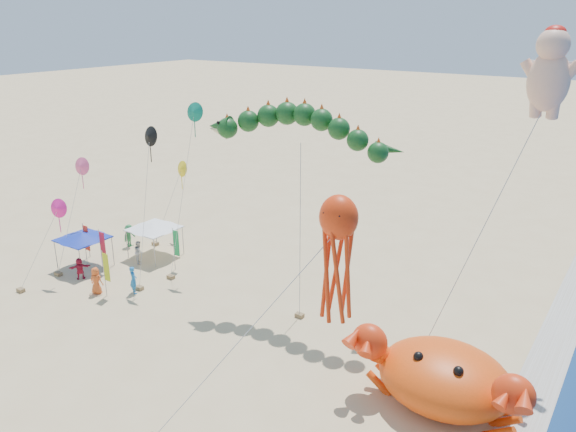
% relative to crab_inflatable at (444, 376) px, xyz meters
% --- Properties ---
extents(ground, '(320.00, 320.00, 0.00)m').
position_rel_crab_inflatable_xyz_m(ground, '(-8.52, 0.85, -1.61)').
color(ground, '#D1B784').
rests_on(ground, ground).
extents(foam_strip, '(320.00, 320.00, 0.00)m').
position_rel_crab_inflatable_xyz_m(foam_strip, '(3.48, 0.85, -1.60)').
color(foam_strip, silver).
rests_on(foam_strip, ground).
extents(crab_inflatable, '(8.34, 5.38, 3.65)m').
position_rel_crab_inflatable_xyz_m(crab_inflatable, '(0.00, 0.00, 0.00)').
color(crab_inflatable, '#F2490C').
rests_on(crab_inflatable, ground).
extents(dragon_kite, '(11.35, 4.23, 12.21)m').
position_rel_crab_inflatable_xyz_m(dragon_kite, '(-10.75, 4.22, 9.36)').
color(dragon_kite, '#113F16').
rests_on(dragon_kite, ground).
extents(cherub_kite, '(4.85, 5.02, 16.82)m').
position_rel_crab_inflatable_xyz_m(cherub_kite, '(1.22, 7.76, 13.12)').
color(cherub_kite, '#FFBD9B').
rests_on(cherub_kite, ground).
extents(octopus_kite, '(6.78, 6.30, 10.65)m').
position_rel_crab_inflatable_xyz_m(octopus_kite, '(-3.73, -3.75, 6.75)').
color(octopus_kite, red).
rests_on(octopus_kite, ground).
extents(canopy_blue, '(3.31, 3.31, 2.71)m').
position_rel_crab_inflatable_xyz_m(canopy_blue, '(-26.70, 0.62, 0.83)').
color(canopy_blue, gray).
rests_on(canopy_blue, ground).
extents(canopy_white, '(3.47, 3.47, 2.71)m').
position_rel_crab_inflatable_xyz_m(canopy_white, '(-23.98, 4.90, 0.83)').
color(canopy_white, gray).
rests_on(canopy_white, ground).
extents(feather_flags, '(6.63, 5.48, 3.20)m').
position_rel_crab_inflatable_xyz_m(feather_flags, '(-23.56, 1.09, 0.40)').
color(feather_flags, gray).
rests_on(feather_flags, ground).
extents(beachgoers, '(28.99, 7.71, 1.88)m').
position_rel_crab_inflatable_xyz_m(beachgoers, '(-22.43, 1.44, -0.73)').
color(beachgoers, '#26743F').
rests_on(beachgoers, ground).
extents(small_kites, '(9.59, 14.00, 11.89)m').
position_rel_crab_inflatable_xyz_m(small_kites, '(-23.88, 3.24, 5.43)').
color(small_kites, '#FF548C').
rests_on(small_kites, ground).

